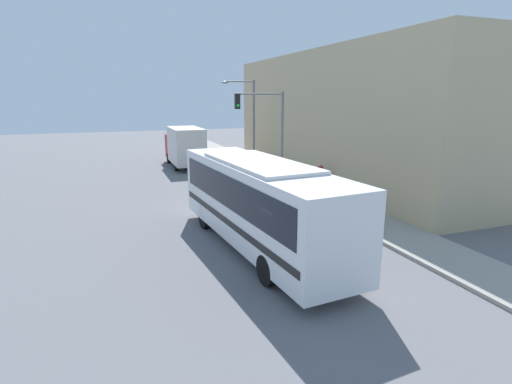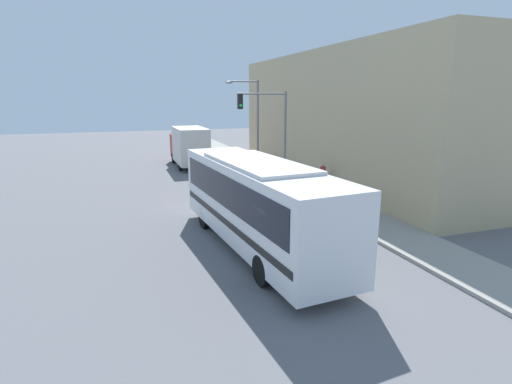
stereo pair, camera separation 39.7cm
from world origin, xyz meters
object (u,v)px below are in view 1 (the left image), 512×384
Objects in this scene: city_bus at (259,199)px; pedestrian_near_corner at (320,177)px; fire_hydrant at (361,215)px; parking_meter at (314,184)px; traffic_light_pole at (267,122)px; street_lamp at (249,117)px; delivery_truck at (184,146)px.

pedestrian_near_corner is at bearing 42.07° from city_bus.
parking_meter reaches higher than fire_hydrant.
pedestrian_near_corner reaches higher than fire_hydrant.
street_lamp reaches higher than traffic_light_pole.
parking_meter is 2.17m from pedestrian_near_corner.
delivery_truck is 6.19m from street_lamp.
city_bus is 19.34m from delivery_truck.
street_lamp is (5.18, 15.72, 2.23)m from city_bus.
city_bus is 11.26m from traffic_light_pole.
traffic_light_pole is at bearing 100.82° from parking_meter.
city_bus is 14.59× the size of fire_hydrant.
traffic_light_pole is 3.37× the size of pedestrian_near_corner.
street_lamp is at bearing 81.90° from traffic_light_pole.
city_bus is at bearing -132.97° from pedestrian_near_corner.
city_bus is at bearing -108.24° from street_lamp.
delivery_truck reaches higher than fire_hydrant.
street_lamp is (-0.11, 10.34, 3.18)m from parking_meter.
traffic_light_pole reaches higher than parking_meter.
delivery_truck is at bearing 107.99° from parking_meter.
fire_hydrant is at bearing 5.99° from city_bus.
pedestrian_near_corner is at bearing 77.75° from fire_hydrant.
fire_hydrant is 0.57× the size of parking_meter.
street_lamp is at bearing 90.63° from parking_meter.
fire_hydrant is 6.24m from pedestrian_near_corner.
fire_hydrant is 15.16m from street_lamp.
pedestrian_near_corner is (1.43, -8.62, -3.16)m from street_lamp.
street_lamp reaches higher than parking_meter.
traffic_light_pole is 5.75m from parking_meter.
parking_meter is (4.53, -13.94, -0.75)m from delivery_truck.
traffic_light_pole is 4.87m from pedestrian_near_corner.
traffic_light_pole is at bearing 61.63° from city_bus.
street_lamp is (-0.11, 14.70, 3.69)m from fire_hydrant.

